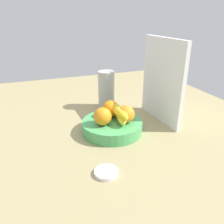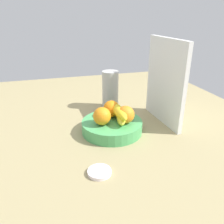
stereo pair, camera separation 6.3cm
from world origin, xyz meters
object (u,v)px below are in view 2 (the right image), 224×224
(orange_front_left, at_px, (102,116))
(orange_center, at_px, (111,109))
(fruit_bowl, at_px, (112,126))
(orange_front_right, at_px, (126,115))
(banana_bunch, at_px, (120,113))
(jar_lid, at_px, (99,172))
(cutting_board, at_px, (165,82))
(thermos_tumbler, at_px, (110,90))

(orange_front_left, bearing_deg, orange_center, 137.07)
(fruit_bowl, relative_size, orange_front_right, 3.49)
(banana_bunch, height_order, jar_lid, banana_bunch)
(orange_front_left, xyz_separation_m, banana_bunch, (-0.02, 0.08, -0.00))
(orange_center, relative_size, cutting_board, 0.20)
(orange_front_right, bearing_deg, orange_front_left, -96.97)
(jar_lid, bearing_deg, banana_bunch, 149.59)
(cutting_board, relative_size, jar_lid, 4.89)
(orange_center, xyz_separation_m, banana_bunch, (0.04, 0.02, -0.00))
(orange_front_right, xyz_separation_m, banana_bunch, (-0.03, -0.01, -0.00))
(fruit_bowl, relative_size, thermos_tumbler, 1.30)
(fruit_bowl, height_order, cutting_board, cutting_board)
(orange_front_right, xyz_separation_m, jar_lid, (0.22, -0.16, -0.08))
(banana_bunch, distance_m, thermos_tumbler, 0.26)
(orange_front_right, distance_m, banana_bunch, 0.03)
(orange_center, distance_m, cutting_board, 0.26)
(orange_front_left, height_order, orange_front_right, same)
(cutting_board, bearing_deg, banana_bunch, -82.08)
(jar_lid, bearing_deg, fruit_bowl, 155.66)
(orange_center, bearing_deg, jar_lid, -22.83)
(fruit_bowl, distance_m, thermos_tumbler, 0.28)
(cutting_board, bearing_deg, jar_lid, -54.02)
(orange_front_right, height_order, cutting_board, cutting_board)
(banana_bunch, bearing_deg, thermos_tumbler, 172.69)
(banana_bunch, relative_size, jar_lid, 2.39)
(orange_front_left, distance_m, cutting_board, 0.31)
(banana_bunch, relative_size, cutting_board, 0.49)
(fruit_bowl, distance_m, jar_lid, 0.27)
(orange_center, xyz_separation_m, cutting_board, (0.00, 0.24, 0.10))
(fruit_bowl, distance_m, orange_front_right, 0.08)
(orange_center, xyz_separation_m, thermos_tumbler, (-0.21, 0.06, 0.01))
(jar_lid, bearing_deg, orange_front_left, 163.91)
(cutting_board, xyz_separation_m, thermos_tumbler, (-0.22, -0.18, -0.09))
(orange_front_left, bearing_deg, cutting_board, 100.98)
(orange_front_left, relative_size, banana_bunch, 0.40)
(orange_front_left, height_order, banana_bunch, orange_front_left)
(orange_center, height_order, cutting_board, cutting_board)
(cutting_board, distance_m, thermos_tumbler, 0.30)
(orange_front_right, xyz_separation_m, orange_center, (-0.07, -0.04, 0.00))
(jar_lid, bearing_deg, orange_center, 157.17)
(orange_center, bearing_deg, fruit_bowl, -13.51)
(orange_center, relative_size, jar_lid, 0.96)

